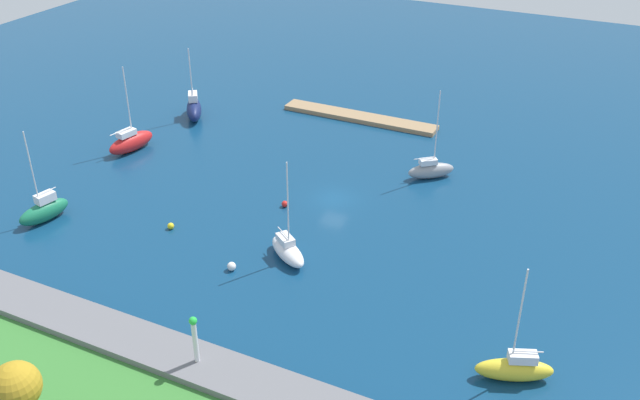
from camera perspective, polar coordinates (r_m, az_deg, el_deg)
water at (r=69.91m, az=1.13°, el=0.09°), size 160.00×160.00×0.00m
pier_dock at (r=88.08m, az=3.23°, el=6.75°), size 19.86×2.63×0.54m
breakwater at (r=50.97m, az=-11.87°, el=-12.59°), size 64.13×3.78×1.51m
harbor_beacon at (r=48.03m, az=-10.16°, el=-10.85°), size 0.56×0.56×3.73m
park_tree_east at (r=45.27m, az=-23.53°, el=-13.75°), size 2.96×2.96×5.70m
sailboat_red_outer_mooring at (r=82.14m, az=-15.14°, el=4.61°), size 3.01×6.22×9.81m
sailboat_white_off_beacon at (r=60.61m, az=-2.65°, el=-4.10°), size 5.13×4.37×9.46m
sailboat_green_lone_south at (r=70.77m, az=-21.54°, el=-0.78°), size 2.74×5.31×9.26m
sailboat_gray_west_end at (r=74.38m, az=9.01°, el=2.45°), size 4.83×4.39×9.67m
sailboat_navy_along_channel at (r=89.38m, az=-10.22°, el=7.35°), size 4.86×5.85×9.01m
sailboat_yellow_far_north at (r=50.78m, az=15.57°, el=-13.05°), size 5.52×3.46×9.17m
mooring_buoy_yellow at (r=66.36m, az=-12.05°, el=-2.08°), size 0.62×0.62×0.62m
mooring_buoy_white at (r=59.83m, az=-7.21°, el=-5.38°), size 0.76×0.76×0.76m
mooring_buoy_red at (r=68.48m, az=-2.88°, el=-0.32°), size 0.64×0.64×0.64m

